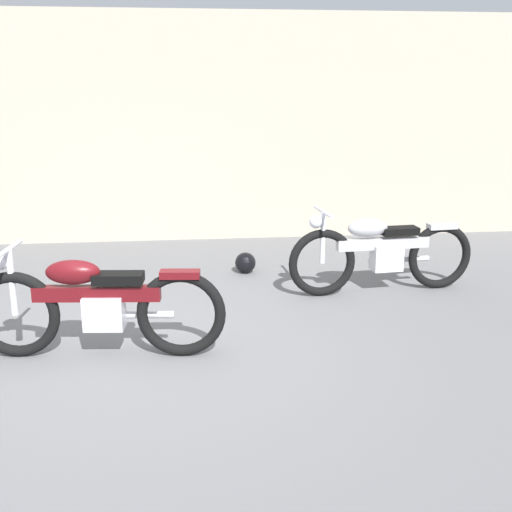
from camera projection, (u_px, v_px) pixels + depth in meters
ground_plane at (134, 359)px, 5.16m from camera, size 40.00×40.00×0.00m
building_wall at (151, 129)px, 8.82m from camera, size 18.00×0.30×3.15m
helmet at (245, 263)px, 7.51m from camera, size 0.25×0.25×0.25m
motorcycle_maroon at (96, 304)px, 5.12m from camera, size 2.09×0.58×0.94m
motorcycle_silver at (381, 252)px, 6.74m from camera, size 2.07×0.58×0.93m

